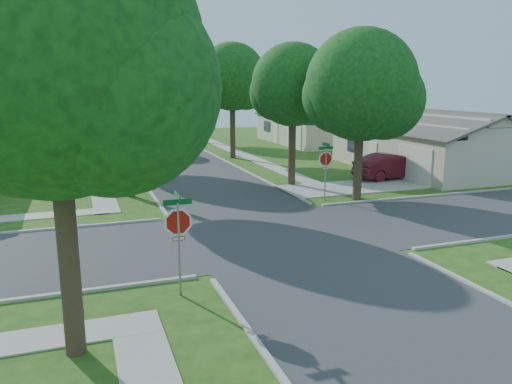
{
  "coord_description": "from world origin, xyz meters",
  "views": [
    {
      "loc": [
        -7.11,
        -17.88,
        5.84
      ],
      "look_at": [
        -0.49,
        0.74,
        1.6
      ],
      "focal_mm": 35.0,
      "sensor_mm": 36.0,
      "label": 1
    }
  ],
  "objects_px": {
    "tree_sw_corner": "(56,63)",
    "car_driveway": "(392,166)",
    "tree_w_near": "(126,80)",
    "tree_w_far": "(102,89)",
    "car_curb_east": "(167,136)",
    "house_ne_far": "(314,128)",
    "tree_e_near": "(294,89)",
    "house_ne_near": "(428,148)",
    "tree_e_mid": "(233,80)",
    "stop_sign_sw": "(178,226)",
    "stop_sign_ne": "(326,161)",
    "tree_w_mid": "(110,76)",
    "car_curb_west": "(133,131)",
    "tree_ne_corner": "(362,90)",
    "tree_e_far": "(196,84)"
  },
  "relations": [
    {
      "from": "car_curb_east",
      "to": "house_ne_far",
      "type": "bearing_deg",
      "value": -22.33
    },
    {
      "from": "tree_w_mid",
      "to": "car_curb_west",
      "type": "bearing_deg",
      "value": 80.1
    },
    {
      "from": "stop_sign_sw",
      "to": "car_driveway",
      "type": "height_order",
      "value": "stop_sign_sw"
    },
    {
      "from": "tree_w_mid",
      "to": "tree_w_far",
      "type": "relative_size",
      "value": 1.19
    },
    {
      "from": "tree_e_near",
      "to": "house_ne_near",
      "type": "height_order",
      "value": "tree_e_near"
    },
    {
      "from": "tree_e_far",
      "to": "tree_w_far",
      "type": "bearing_deg",
      "value": -180.0
    },
    {
      "from": "stop_sign_ne",
      "to": "tree_sw_corner",
      "type": "xyz_separation_m",
      "value": [
        -12.14,
        -11.69,
        4.23
      ]
    },
    {
      "from": "tree_e_mid",
      "to": "stop_sign_ne",
      "type": "bearing_deg",
      "value": -90.2
    },
    {
      "from": "tree_e_near",
      "to": "house_ne_far",
      "type": "xyz_separation_m",
      "value": [
        11.24,
        19.99,
        -4.13
      ]
    },
    {
      "from": "tree_e_far",
      "to": "house_ne_far",
      "type": "height_order",
      "value": "tree_e_far"
    },
    {
      "from": "stop_sign_sw",
      "to": "tree_w_near",
      "type": "bearing_deg",
      "value": 89.77
    },
    {
      "from": "tree_sw_corner",
      "to": "house_ne_far",
      "type": "height_order",
      "value": "tree_sw_corner"
    },
    {
      "from": "tree_e_near",
      "to": "tree_w_near",
      "type": "height_order",
      "value": "tree_w_near"
    },
    {
      "from": "tree_e_mid",
      "to": "car_curb_west",
      "type": "height_order",
      "value": "tree_e_mid"
    },
    {
      "from": "car_curb_west",
      "to": "tree_sw_corner",
      "type": "bearing_deg",
      "value": 77.27
    },
    {
      "from": "car_driveway",
      "to": "tree_e_near",
      "type": "bearing_deg",
      "value": 82.9
    },
    {
      "from": "stop_sign_sw",
      "to": "car_curb_east",
      "type": "bearing_deg",
      "value": 80.82
    },
    {
      "from": "stop_sign_ne",
      "to": "tree_w_mid",
      "type": "xyz_separation_m",
      "value": [
        -9.34,
        16.31,
        4.46
      ]
    },
    {
      "from": "stop_sign_ne",
      "to": "tree_sw_corner",
      "type": "relative_size",
      "value": 0.31
    },
    {
      "from": "car_curb_east",
      "to": "tree_e_far",
      "type": "bearing_deg",
      "value": 0.25
    },
    {
      "from": "stop_sign_ne",
      "to": "tree_sw_corner",
      "type": "height_order",
      "value": "tree_sw_corner"
    },
    {
      "from": "tree_e_far",
      "to": "tree_w_far",
      "type": "distance_m",
      "value": 9.42
    },
    {
      "from": "tree_w_near",
      "to": "tree_ne_corner",
      "type": "height_order",
      "value": "tree_w_near"
    },
    {
      "from": "tree_e_mid",
      "to": "house_ne_far",
      "type": "distance_m",
      "value": 14.58
    },
    {
      "from": "house_ne_near",
      "to": "car_curb_east",
      "type": "xyz_separation_m",
      "value": [
        -14.47,
        22.76,
        -0.78
      ]
    },
    {
      "from": "tree_ne_corner",
      "to": "car_curb_east",
      "type": "distance_m",
      "value": 30.34
    },
    {
      "from": "tree_ne_corner",
      "to": "car_driveway",
      "type": "xyz_separation_m",
      "value": [
        5.12,
        4.49,
        -4.78
      ]
    },
    {
      "from": "tree_sw_corner",
      "to": "tree_w_mid",
      "type": "bearing_deg",
      "value": 84.3
    },
    {
      "from": "tree_e_near",
      "to": "tree_e_mid",
      "type": "height_order",
      "value": "tree_e_mid"
    },
    {
      "from": "stop_sign_sw",
      "to": "tree_e_mid",
      "type": "distance_m",
      "value": 27.71
    },
    {
      "from": "car_curb_west",
      "to": "tree_ne_corner",
      "type": "bearing_deg",
      "value": 96.42
    },
    {
      "from": "stop_sign_ne",
      "to": "tree_e_far",
      "type": "height_order",
      "value": "tree_e_far"
    },
    {
      "from": "tree_e_near",
      "to": "tree_w_far",
      "type": "height_order",
      "value": "tree_e_near"
    },
    {
      "from": "tree_e_far",
      "to": "tree_sw_corner",
      "type": "bearing_deg",
      "value": -106.56
    },
    {
      "from": "stop_sign_sw",
      "to": "tree_e_mid",
      "type": "height_order",
      "value": "tree_e_mid"
    },
    {
      "from": "stop_sign_sw",
      "to": "tree_w_far",
      "type": "xyz_separation_m",
      "value": [
        0.05,
        38.71,
        3.48
      ]
    },
    {
      "from": "house_ne_near",
      "to": "tree_e_mid",
      "type": "bearing_deg",
      "value": 138.3
    },
    {
      "from": "tree_e_near",
      "to": "tree_e_far",
      "type": "xyz_separation_m",
      "value": [
        0.0,
        25.0,
        0.34
      ]
    },
    {
      "from": "house_ne_near",
      "to": "car_driveway",
      "type": "height_order",
      "value": "house_ne_near"
    },
    {
      "from": "stop_sign_sw",
      "to": "tree_e_far",
      "type": "distance_m",
      "value": 40.04
    },
    {
      "from": "stop_sign_ne",
      "to": "tree_e_near",
      "type": "xyz_separation_m",
      "value": [
        0.05,
        4.31,
        3.61
      ]
    },
    {
      "from": "tree_w_far",
      "to": "car_driveway",
      "type": "xyz_separation_m",
      "value": [
        16.13,
        -25.31,
        -4.69
      ]
    },
    {
      "from": "stop_sign_ne",
      "to": "tree_w_near",
      "type": "bearing_deg",
      "value": 155.26
    },
    {
      "from": "tree_w_mid",
      "to": "tree_sw_corner",
      "type": "distance_m",
      "value": 28.14
    },
    {
      "from": "tree_w_near",
      "to": "tree_w_far",
      "type": "height_order",
      "value": "tree_w_near"
    },
    {
      "from": "tree_e_near",
      "to": "house_ne_near",
      "type": "distance_m",
      "value": 12.14
    },
    {
      "from": "tree_e_near",
      "to": "tree_w_mid",
      "type": "relative_size",
      "value": 0.87
    },
    {
      "from": "car_driveway",
      "to": "tree_w_mid",
      "type": "bearing_deg",
      "value": 48.14
    },
    {
      "from": "tree_w_near",
      "to": "tree_w_far",
      "type": "relative_size",
      "value": 1.12
    },
    {
      "from": "tree_sw_corner",
      "to": "car_driveway",
      "type": "relative_size",
      "value": 1.93
    }
  ]
}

